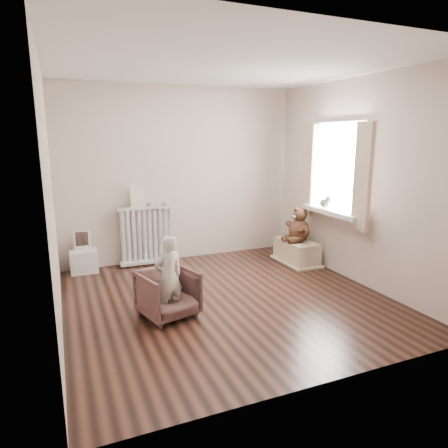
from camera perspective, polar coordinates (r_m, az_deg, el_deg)
name	(u,v)px	position (r m, az deg, el deg)	size (l,w,h in m)	color
floor	(227,299)	(4.77, 0.43, -10.66)	(3.60, 3.60, 0.01)	black
ceiling	(227,64)	(4.45, 0.49, 21.86)	(3.60, 3.60, 0.01)	white
back_wall	(180,175)	(6.11, -6.25, 6.97)	(3.60, 0.02, 2.60)	beige
front_wall	(328,219)	(2.88, 14.70, 0.65)	(3.60, 0.02, 2.60)	beige
left_wall	(51,198)	(4.07, -23.54, 3.36)	(0.02, 3.60, 2.60)	beige
right_wall	(357,182)	(5.39, 18.43, 5.71)	(0.02, 3.60, 2.60)	beige
window	(340,169)	(5.58, 16.20, 7.60)	(0.03, 0.90, 1.10)	white
window_sill	(332,212)	(5.60, 15.12, 1.68)	(0.22, 1.10, 0.06)	silver
curtain_left	(363,177)	(5.08, 19.21, 6.31)	(0.06, 0.26, 1.30)	beige
curtain_right	(308,170)	(5.98, 11.90, 7.53)	(0.06, 0.26, 1.30)	beige
radiator	(147,239)	(6.02, -10.88, -2.07)	(0.83, 0.16, 0.87)	silver
paper_doll	(137,196)	(5.87, -12.29, 3.92)	(0.19, 0.02, 0.32)	beige
tin_a	(150,205)	(5.92, -10.51, 2.75)	(0.09, 0.09, 0.05)	#A59E8C
tin_b	(165,204)	(5.97, -8.45, 2.88)	(0.09, 0.09, 0.05)	#A59E8C
toy_vanity	(83,253)	(5.91, -19.47, -3.99)	(0.37, 0.26, 0.58)	silver
armchair	(168,294)	(4.30, -8.03, -9.82)	(0.54, 0.55, 0.50)	#50312D
child	(169,277)	(4.18, -7.93, -7.46)	(0.32, 0.21, 0.87)	beige
toy_bench	(297,250)	(6.12, 10.34, -3.64)	(0.39, 0.73, 0.34)	beige
teddy_bear	(300,220)	(5.99, 10.75, 0.61)	(0.42, 0.32, 0.51)	#311B10
plush_cat	(326,201)	(5.67, 14.30, 3.20)	(0.14, 0.23, 0.19)	gray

